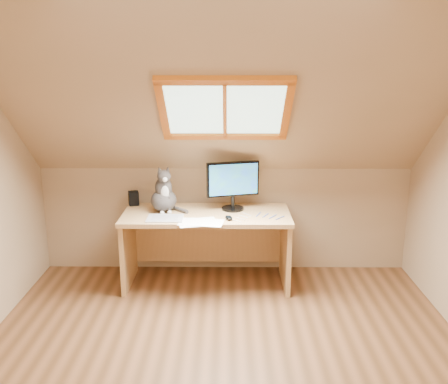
{
  "coord_description": "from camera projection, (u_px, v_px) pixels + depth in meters",
  "views": [
    {
      "loc": [
        0.02,
        -2.85,
        1.99
      ],
      "look_at": [
        -0.01,
        1.0,
        0.97
      ],
      "focal_mm": 40.0,
      "sensor_mm": 36.0,
      "label": 1
    }
  ],
  "objects": [
    {
      "name": "ground",
      "position": [
        224.0,
        374.0,
        3.26
      ],
      "size": [
        3.5,
        3.5,
        0.0
      ],
      "primitive_type": "plane",
      "color": "brown",
      "rests_on": "ground"
    },
    {
      "name": "room_shell",
      "position": [
        224.0,
        162.0,
        2.81
      ],
      "size": [
        3.52,
        3.52,
        2.41
      ],
      "color": "tan",
      "rests_on": "ground"
    },
    {
      "name": "desk",
      "position": [
        207.0,
        233.0,
        4.54
      ],
      "size": [
        1.48,
        0.65,
        0.68
      ],
      "color": "tan",
      "rests_on": "ground"
    },
    {
      "name": "monitor",
      "position": [
        233.0,
        182.0,
        4.46
      ],
      "size": [
        0.47,
        0.2,
        0.44
      ],
      "color": "black",
      "rests_on": "desk"
    },
    {
      "name": "cat",
      "position": [
        164.0,
        195.0,
        4.44
      ],
      "size": [
        0.3,
        0.33,
        0.42
      ],
      "color": "#484240",
      "rests_on": "desk"
    },
    {
      "name": "desk_speaker",
      "position": [
        134.0,
        198.0,
        4.65
      ],
      "size": [
        0.11,
        0.11,
        0.13
      ],
      "primitive_type": "cube",
      "rotation": [
        0.0,
        0.0,
        0.31
      ],
      "color": "black",
      "rests_on": "desk"
    },
    {
      "name": "graphics_tablet",
      "position": [
        165.0,
        218.0,
        4.25
      ],
      "size": [
        0.31,
        0.22,
        0.01
      ],
      "primitive_type": "cube",
      "rotation": [
        0.0,
        0.0,
        0.01
      ],
      "color": "#B2B2B7",
      "rests_on": "desk"
    },
    {
      "name": "mouse",
      "position": [
        229.0,
        218.0,
        4.24
      ],
      "size": [
        0.09,
        0.11,
        0.03
      ],
      "primitive_type": "ellipsoid",
      "rotation": [
        0.0,
        0.0,
        0.31
      ],
      "color": "black",
      "rests_on": "desk"
    },
    {
      "name": "papers",
      "position": [
        196.0,
        222.0,
        4.17
      ],
      "size": [
        0.35,
        0.3,
        0.01
      ],
      "color": "white",
      "rests_on": "desk"
    },
    {
      "name": "cables",
      "position": [
        258.0,
        217.0,
        4.31
      ],
      "size": [
        0.51,
        0.26,
        0.01
      ],
      "color": "silver",
      "rests_on": "desk"
    }
  ]
}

